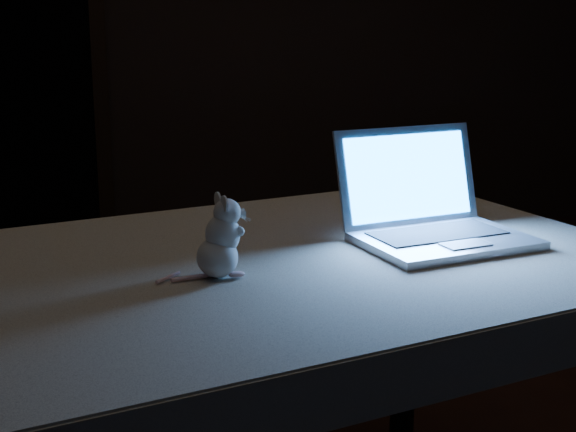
{
  "coord_description": "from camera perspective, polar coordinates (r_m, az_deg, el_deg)",
  "views": [
    {
      "loc": [
        -0.57,
        -2.05,
        1.24
      ],
      "look_at": [
        -0.22,
        -0.4,
        0.82
      ],
      "focal_mm": 52.0,
      "sensor_mm": 36.0,
      "label": 1
    }
  ],
  "objects": [
    {
      "name": "back_wall",
      "position": [
        4.59,
        -5.11,
        14.49
      ],
      "size": [
        4.5,
        0.04,
        2.6
      ],
      "primitive_type": "cube",
      "color": "black",
      "rests_on": "ground"
    },
    {
      "name": "doorway",
      "position": [
        4.59,
        -19.06,
        10.88
      ],
      "size": [
        1.06,
        0.36,
        2.13
      ],
      "primitive_type": null,
      "color": "black",
      "rests_on": "back_wall"
    },
    {
      "name": "table",
      "position": [
        1.83,
        -1.2,
        -14.4
      ],
      "size": [
        1.58,
        1.23,
        0.74
      ],
      "primitive_type": null,
      "rotation": [
        0.0,
        0.0,
        0.27
      ],
      "color": "black",
      "rests_on": "floor"
    },
    {
      "name": "tablecloth",
      "position": [
        1.71,
        2.04,
        -4.47
      ],
      "size": [
        1.56,
        1.1,
        0.1
      ],
      "primitive_type": null,
      "rotation": [
        0.0,
        0.0,
        0.07
      ],
      "color": "beige",
      "rests_on": "table"
    },
    {
      "name": "laptop",
      "position": [
        1.79,
        10.86,
        1.74
      ],
      "size": [
        0.41,
        0.38,
        0.24
      ],
      "primitive_type": null,
      "rotation": [
        0.0,
        0.0,
        0.22
      ],
      "color": "#B5B5B9",
      "rests_on": "tablecloth"
    },
    {
      "name": "plush_mouse",
      "position": [
        1.56,
        -4.89,
        -1.4
      ],
      "size": [
        0.13,
        0.13,
        0.16
      ],
      "primitive_type": null,
      "rotation": [
        0.0,
        0.0,
        -0.14
      ],
      "color": "silver",
      "rests_on": "tablecloth"
    }
  ]
}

